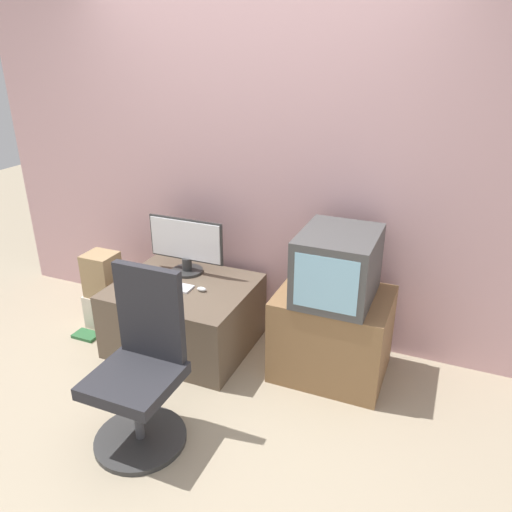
{
  "coord_description": "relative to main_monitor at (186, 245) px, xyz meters",
  "views": [
    {
      "loc": [
        1.36,
        -1.87,
        2.08
      ],
      "look_at": [
        0.17,
        0.97,
        0.73
      ],
      "focal_mm": 35.0,
      "sensor_mm": 36.0,
      "label": 1
    }
  ],
  "objects": [
    {
      "name": "ground_plane",
      "position": [
        0.41,
        -1.03,
        -0.7
      ],
      "size": [
        12.0,
        12.0,
        0.0
      ],
      "primitive_type": "plane",
      "color": "tan"
    },
    {
      "name": "wall_back",
      "position": [
        0.41,
        0.3,
        0.6
      ],
      "size": [
        4.4,
        0.05,
        2.6
      ],
      "color": "#CC9EA3",
      "rests_on": "ground_plane"
    },
    {
      "name": "desk",
      "position": [
        0.08,
        -0.2,
        -0.46
      ],
      "size": [
        0.96,
        0.81,
        0.48
      ],
      "color": "brown",
      "rests_on": "ground_plane"
    },
    {
      "name": "side_stand",
      "position": [
        1.15,
        -0.11,
        -0.41
      ],
      "size": [
        0.72,
        0.58,
        0.58
      ],
      "color": "olive",
      "rests_on": "ground_plane"
    },
    {
      "name": "main_monitor",
      "position": [
        0.0,
        0.0,
        0.0
      ],
      "size": [
        0.59,
        0.23,
        0.42
      ],
      "color": "#2D2D2D",
      "rests_on": "desk"
    },
    {
      "name": "keyboard",
      "position": [
        0.01,
        -0.26,
        -0.21
      ],
      "size": [
        0.33,
        0.12,
        0.01
      ],
      "color": "silver",
      "rests_on": "desk"
    },
    {
      "name": "mouse",
      "position": [
        0.25,
        -0.23,
        -0.2
      ],
      "size": [
        0.07,
        0.04,
        0.03
      ],
      "color": "silver",
      "rests_on": "desk"
    },
    {
      "name": "crt_tv",
      "position": [
        1.15,
        -0.14,
        0.1
      ],
      "size": [
        0.46,
        0.56,
        0.43
      ],
      "color": "#474747",
      "rests_on": "side_stand"
    },
    {
      "name": "office_chair",
      "position": [
        0.34,
        -1.1,
        -0.28
      ],
      "size": [
        0.51,
        0.51,
        1.0
      ],
      "color": "#333333",
      "rests_on": "ground_plane"
    },
    {
      "name": "cardboard_box_lower",
      "position": [
        -0.63,
        -0.21,
        -0.56
      ],
      "size": [
        0.27,
        0.23,
        0.27
      ],
      "color": "beige",
      "rests_on": "ground_plane"
    },
    {
      "name": "cardboard_box_upper",
      "position": [
        -0.63,
        -0.21,
        -0.26
      ],
      "size": [
        0.23,
        0.21,
        0.34
      ],
      "color": "#A3845B",
      "rests_on": "cardboard_box_lower"
    },
    {
      "name": "book",
      "position": [
        -0.67,
        -0.42,
        -0.69
      ],
      "size": [
        0.19,
        0.13,
        0.02
      ],
      "color": "#2D6638",
      "rests_on": "ground_plane"
    }
  ]
}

